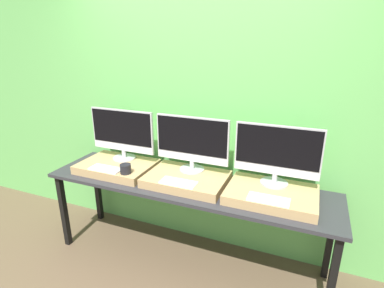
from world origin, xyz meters
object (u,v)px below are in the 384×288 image
keyboard_left (106,169)px  monitor_right (277,153)px  monitor_left (122,133)px  monitor_center (192,142)px  keyboard_right (268,199)px  mug (126,169)px  keyboard_center (178,182)px

keyboard_left → monitor_right: bearing=11.3°
monitor_left → monitor_center: (0.70, 0.00, 0.00)m
monitor_left → monitor_center: size_ratio=1.00×
monitor_center → monitor_right: size_ratio=1.00×
monitor_center → monitor_right: (0.70, 0.00, 0.00)m
keyboard_right → mug: bearing=-180.0°
monitor_center → keyboard_right: bearing=-21.8°
mug → keyboard_center: (0.49, 0.00, -0.03)m
mug → keyboard_center: mug is taller
keyboard_left → monitor_center: (0.70, 0.28, 0.25)m
mug → monitor_center: (0.49, 0.28, 0.22)m
keyboard_left → monitor_right: size_ratio=0.45×
monitor_center → monitor_right: same height
keyboard_center → keyboard_right: bearing=0.0°
keyboard_right → monitor_right: bearing=90.0°
mug → keyboard_center: size_ratio=0.32×
keyboard_left → mug: (0.21, -0.00, 0.03)m
monitor_left → monitor_right: size_ratio=1.00×
monitor_left → monitor_right: 1.40m
monitor_left → keyboard_right: size_ratio=2.21×
monitor_left → keyboard_left: 0.37m
keyboard_left → keyboard_right: size_ratio=1.00×
mug → monitor_center: bearing=29.6°
monitor_center → keyboard_right: 0.79m
keyboard_center → mug: bearing=-180.0°
monitor_center → keyboard_center: bearing=-90.0°
mug → monitor_right: 1.25m
keyboard_right → keyboard_center: bearing=180.0°
keyboard_center → monitor_right: bearing=21.8°
keyboard_left → keyboard_center: size_ratio=1.00×
monitor_left → mug: (0.21, -0.28, -0.22)m
monitor_left → keyboard_right: bearing=-11.3°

